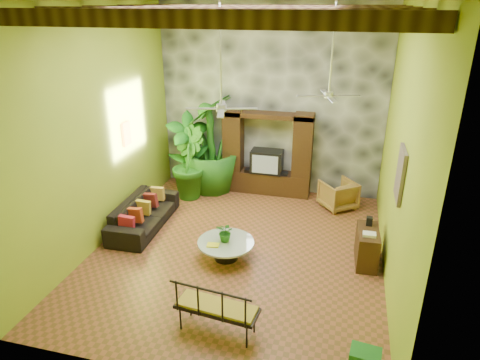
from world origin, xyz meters
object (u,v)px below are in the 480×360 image
(wicker_armchair, at_px, (338,194))
(sofa, at_px, (144,214))
(entertainment_center, at_px, (267,159))
(ceiling_fan_back, at_px, (330,85))
(side_console, at_px, (367,247))
(ceiling_fan_front, at_px, (221,96))
(iron_bench, at_px, (215,307))
(tall_plant_b, at_px, (188,163))
(tall_plant_c, at_px, (211,144))
(tall_plant_a, at_px, (189,153))
(coffee_table, at_px, (226,247))

(wicker_armchair, bearing_deg, sofa, -10.86)
(entertainment_center, xyz_separation_m, wicker_armchair, (1.97, -0.50, -0.60))
(ceiling_fan_back, relative_size, side_console, 2.03)
(ceiling_fan_front, xyz_separation_m, side_console, (2.85, 0.60, -3.03))
(ceiling_fan_back, distance_m, iron_bench, 4.87)
(tall_plant_b, relative_size, tall_plant_c, 0.72)
(wicker_armchair, xyz_separation_m, tall_plant_a, (-4.06, 0.06, 0.74))
(ceiling_fan_front, distance_m, tall_plant_c, 4.12)
(ceiling_fan_front, height_order, tall_plant_b, ceiling_fan_front)
(coffee_table, distance_m, iron_bench, 2.22)
(ceiling_fan_front, height_order, wicker_armchair, ceiling_fan_front)
(tall_plant_a, height_order, coffee_table, tall_plant_a)
(ceiling_fan_front, height_order, sofa, ceiling_fan_front)
(entertainment_center, xyz_separation_m, ceiling_fan_back, (1.60, -1.94, 2.44))
(coffee_table, bearing_deg, iron_bench, -78.14)
(tall_plant_a, relative_size, tall_plant_c, 0.82)
(tall_plant_b, distance_m, coffee_table, 3.37)
(tall_plant_b, xyz_separation_m, side_console, (4.66, -2.16, -0.60))
(wicker_armchair, height_order, tall_plant_c, tall_plant_c)
(tall_plant_b, distance_m, iron_bench, 5.41)
(sofa, bearing_deg, iron_bench, -139.31)
(ceiling_fan_front, distance_m, sofa, 3.88)
(wicker_armchair, bearing_deg, iron_bench, 34.77)
(tall_plant_a, bearing_deg, side_console, -27.81)
(coffee_table, bearing_deg, ceiling_fan_back, 41.52)
(ceiling_fan_front, relative_size, sofa, 0.81)
(tall_plant_b, bearing_deg, wicker_armchair, 3.97)
(entertainment_center, bearing_deg, ceiling_fan_front, -93.24)
(entertainment_center, relative_size, iron_bench, 1.73)
(entertainment_center, xyz_separation_m, side_console, (2.65, -2.93, -0.60))
(tall_plant_b, bearing_deg, tall_plant_a, 101.72)
(coffee_table, height_order, side_console, side_console)
(sofa, relative_size, tall_plant_a, 1.04)
(entertainment_center, bearing_deg, iron_bench, -87.10)
(sofa, distance_m, coffee_table, 2.41)
(tall_plant_b, height_order, tall_plant_c, tall_plant_c)
(ceiling_fan_back, height_order, coffee_table, ceiling_fan_back)
(wicker_armchair, relative_size, tall_plant_a, 0.36)
(side_console, bearing_deg, coffee_table, -171.31)
(tall_plant_a, xyz_separation_m, tall_plant_c, (0.56, 0.22, 0.24))
(wicker_armchair, bearing_deg, ceiling_fan_front, 17.29)
(tall_plant_c, bearing_deg, side_console, -33.10)
(sofa, xyz_separation_m, iron_bench, (2.71, -2.99, 0.21))
(entertainment_center, distance_m, tall_plant_c, 1.58)
(entertainment_center, xyz_separation_m, coffee_table, (-0.17, -3.50, -0.71))
(sofa, distance_m, tall_plant_b, 2.04)
(wicker_armchair, bearing_deg, tall_plant_b, -33.15)
(ceiling_fan_back, distance_m, coffee_table, 3.93)
(ceiling_fan_back, bearing_deg, tall_plant_b, 162.17)
(coffee_table, bearing_deg, tall_plant_b, 124.10)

